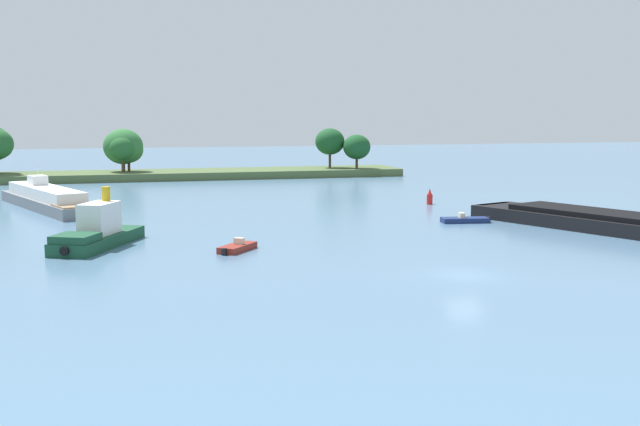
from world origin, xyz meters
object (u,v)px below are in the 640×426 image
Objects in this scene: white_riverboat at (46,199)px; channel_buoy_red at (430,198)px; small_motorboat at (237,247)px; tugboat at (97,232)px; fishing_skiff at (465,220)px.

white_riverboat is 44.64m from channel_buoy_red.
small_motorboat is at bearing -63.40° from white_riverboat.
tugboat reaches higher than fishing_skiff.
fishing_skiff is (41.36, -22.72, -0.91)m from white_riverboat.
white_riverboat is 5.81× the size of small_motorboat.
white_riverboat is 47.20m from fishing_skiff.
fishing_skiff is at bearing 8.99° from tugboat.
fishing_skiff is (24.74, 10.48, -0.01)m from small_motorboat.
white_riverboat reaches higher than channel_buoy_red.
white_riverboat is 28.93m from tugboat.
tugboat is (5.77, -28.35, 0.03)m from white_riverboat.
white_riverboat is at bearing 101.51° from tugboat.
channel_buoy_red is at bearing 29.06° from tugboat.
tugboat reaches higher than small_motorboat.
channel_buoy_red reaches higher than fishing_skiff.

